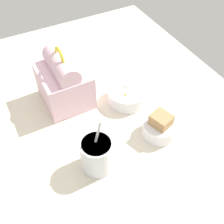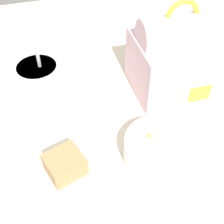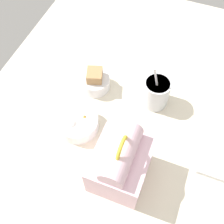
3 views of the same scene
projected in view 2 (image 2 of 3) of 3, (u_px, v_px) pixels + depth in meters
The scene contains 6 objects.
desk_surface at pixel (90, 113), 69.72cm from camera, with size 140.00×110.00×2.00cm.
keyboard at pixel (40, 39), 86.85cm from camera, with size 38.09×11.25×2.10cm.
lunch_bag at pixel (175, 58), 68.61cm from camera, with size 17.77×15.65×21.74cm.
soup_cup at pixel (40, 85), 66.26cm from camera, with size 9.19×9.19×17.69cm.
bento_bowl_sandwich at pixel (67, 176), 53.35cm from camera, with size 10.68×10.68×8.43cm.
bento_bowl_snacks at pixel (161, 149), 57.98cm from camera, with size 13.86×13.86×6.16cm.
Camera 2 is at (-8.59, -48.00, 51.08)cm, focal length 50.00 mm.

